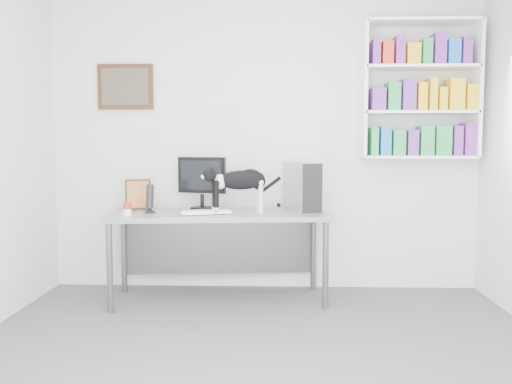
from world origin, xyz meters
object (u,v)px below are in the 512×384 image
pc_tower (302,187)px  cat (239,191)px  bookshelf (420,90)px  keyboard (205,212)px  desk (219,256)px  monitor (202,183)px  leaning_print (138,194)px  soup_can (127,209)px  speaker (150,198)px

pc_tower → cat: 0.58m
bookshelf → keyboard: bearing=-166.8°
desk → cat: size_ratio=2.98×
monitor → pc_tower: 0.90m
cat → monitor: bearing=120.2°
pc_tower → leaning_print: 1.47m
keyboard → pc_tower: bearing=-0.0°
leaning_print → soup_can: 0.42m
desk → soup_can: size_ratio=18.25×
monitor → cat: (0.36, -0.31, -0.05)m
leaning_print → cat: (0.93, -0.26, 0.05)m
desk → keyboard: bearing=-136.7°
keyboard → speaker: 0.49m
soup_can → cat: size_ratio=0.16×
speaker → pc_tower: bearing=13.9°
leaning_print → keyboard: bearing=-40.8°
bookshelf → pc_tower: bookshelf is taller
cat → keyboard: bearing=166.3°
pc_tower → leaning_print: size_ratio=1.52×
desk → keyboard: 0.43m
monitor → soup_can: size_ratio=4.72×
desk → leaning_print: leaning_print is taller
keyboard → pc_tower: pc_tower is taller
monitor → soup_can: monitor is taller
keyboard → cat: cat is taller
speaker → leaning_print: size_ratio=0.91×
desk → leaning_print: bearing=161.6°
desk → speaker: size_ratio=7.24×
pc_tower → speaker: pc_tower is taller
desk → cat: cat is taller
bookshelf → keyboard: (-1.89, -0.44, -1.06)m
soup_can → cat: cat is taller
leaning_print → speaker: bearing=-73.3°
desk → keyboard: (-0.10, -0.12, 0.40)m
bookshelf → keyboard: 2.21m
monitor → keyboard: bearing=-62.8°
bookshelf → desk: 2.33m
speaker → soup_can: (-0.16, -0.16, -0.08)m
bookshelf → desk: bearing=-169.7°
pc_tower → cat: bearing=-179.5°
pc_tower → speaker: size_ratio=1.67×
speaker → cat: (0.77, -0.01, 0.06)m
monitor → cat: 0.48m
desk → monitor: (-0.17, 0.22, 0.63)m
soup_can → monitor: bearing=38.8°
monitor → leaning_print: (-0.57, -0.04, -0.10)m
leaning_print → bookshelf: bearing=-13.1°
pc_tower → soup_can: size_ratio=4.22×
speaker → leaning_print: (-0.17, 0.25, 0.01)m
keyboard → cat: size_ratio=0.67×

